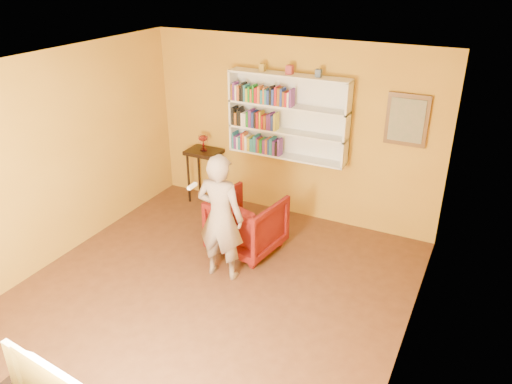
# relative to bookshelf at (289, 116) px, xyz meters

# --- Properties ---
(room_shell) EXTENTS (5.30, 5.80, 2.88)m
(room_shell) POSITION_rel_bookshelf_xyz_m (0.00, -2.41, -0.58)
(room_shell) COLOR #4B2B18
(room_shell) RESTS_ON ground
(bookshelf) EXTENTS (1.80, 0.29, 1.23)m
(bookshelf) POSITION_rel_bookshelf_xyz_m (0.00, 0.00, 0.00)
(bookshelf) COLOR white
(bookshelf) RESTS_ON room_shell
(books_row_lower) EXTENTS (0.79, 0.19, 0.27)m
(books_row_lower) POSITION_rel_bookshelf_xyz_m (-0.45, -0.10, -0.47)
(books_row_lower) COLOR teal
(books_row_lower) RESTS_ON bookshelf
(books_row_middle) EXTENTS (0.72, 0.19, 0.27)m
(books_row_middle) POSITION_rel_bookshelf_xyz_m (-0.50, -0.11, -0.08)
(books_row_middle) COLOR black
(books_row_middle) RESTS_ON bookshelf
(books_row_upper) EXTENTS (0.96, 0.19, 0.27)m
(books_row_upper) POSITION_rel_bookshelf_xyz_m (-0.38, -0.11, 0.30)
(books_row_upper) COLOR brown
(books_row_upper) RESTS_ON bookshelf
(ornament_left) EXTENTS (0.08, 0.08, 0.11)m
(ornament_left) POSITION_rel_bookshelf_xyz_m (-0.41, -0.06, 0.67)
(ornament_left) COLOR #A4852F
(ornament_left) RESTS_ON bookshelf
(ornament_centre) EXTENTS (0.09, 0.09, 0.12)m
(ornament_centre) POSITION_rel_bookshelf_xyz_m (0.01, -0.06, 0.68)
(ornament_centre) COLOR #9C3440
(ornament_centre) RESTS_ON bookshelf
(ornament_right) EXTENTS (0.08, 0.08, 0.11)m
(ornament_right) POSITION_rel_bookshelf_xyz_m (0.43, -0.06, 0.67)
(ornament_right) COLOR #465775
(ornament_right) RESTS_ON bookshelf
(framed_painting) EXTENTS (0.55, 0.05, 0.70)m
(framed_painting) POSITION_rel_bookshelf_xyz_m (1.65, 0.05, 0.16)
(framed_painting) COLOR #563718
(framed_painting) RESTS_ON room_shell
(console_table) EXTENTS (0.54, 0.41, 0.89)m
(console_table) POSITION_rel_bookshelf_xyz_m (-1.39, -0.16, -0.86)
(console_table) COLOR black
(console_table) RESTS_ON ground
(ruby_lustre) EXTENTS (0.16, 0.16, 0.25)m
(ruby_lustre) POSITION_rel_bookshelf_xyz_m (-1.39, -0.16, -0.53)
(ruby_lustre) COLOR maroon
(ruby_lustre) RESTS_ON console_table
(armchair) EXTENTS (0.97, 0.99, 0.80)m
(armchair) POSITION_rel_bookshelf_xyz_m (-0.08, -1.21, -1.19)
(armchair) COLOR #4D0506
(armchair) RESTS_ON ground
(person) EXTENTS (0.62, 0.43, 1.64)m
(person) POSITION_rel_bookshelf_xyz_m (-0.08, -1.89, -0.77)
(person) COLOR #7F6B5D
(person) RESTS_ON ground
(game_remote) EXTENTS (0.04, 0.15, 0.04)m
(game_remote) POSITION_rel_bookshelf_xyz_m (-0.22, -2.25, -0.24)
(game_remote) COLOR white
(game_remote) RESTS_ON person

